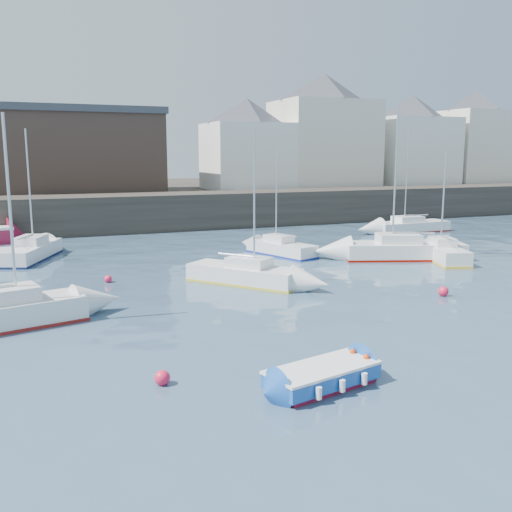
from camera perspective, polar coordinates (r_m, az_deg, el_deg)
name	(u,v)px	position (r m, az deg, el deg)	size (l,w,h in m)	color
water	(412,375)	(17.45, 15.31, -11.36)	(220.00, 220.00, 0.00)	#2D4760
quay_wall	(154,212)	(49.07, -10.19, 4.39)	(90.00, 5.00, 3.00)	#28231E
land_strip	(120,198)	(66.73, -13.44, 5.68)	(90.00, 32.00, 2.80)	#28231E
bldg_east_a	(324,130)	(62.54, 6.81, 12.39)	(13.36, 13.36, 11.80)	beige
bldg_east_b	(412,140)	(68.09, 15.29, 11.13)	(11.88, 11.88, 9.95)	white
bldg_east_c	(474,136)	(73.88, 20.98, 11.11)	(11.14, 11.14, 10.95)	beige
bldg_east_d	(247,143)	(58.24, -0.91, 11.21)	(11.14, 11.14, 8.95)	white
warehouse	(69,150)	(55.93, -18.22, 9.99)	(16.40, 10.40, 7.60)	#3D2D26
blue_dinghy	(322,376)	(15.97, 6.65, -11.79)	(3.46, 2.08, 0.62)	maroon
sailboat_a	(2,314)	(22.89, -24.07, -5.29)	(6.23, 3.28, 7.73)	white
sailboat_b	(245,274)	(28.05, -1.13, -1.79)	(5.05, 5.69, 7.45)	white
sailboat_c	(443,252)	(35.84, 18.21, 0.34)	(3.13, 5.19, 6.51)	white
sailboat_d	(403,250)	(35.78, 14.49, 0.61)	(7.56, 4.61, 9.20)	white
sailboat_f	(281,248)	(36.03, 2.51, 0.82)	(3.16, 5.21, 6.46)	white
sailboat_g	(410,226)	(48.52, 15.18, 2.91)	(6.62, 2.22, 8.33)	white
sailboat_h	(30,251)	(37.02, -21.66, 0.44)	(4.07, 6.33, 7.79)	white
buoy_near	(162,385)	(16.38, -9.34, -12.57)	(0.44, 0.44, 0.44)	#EA1D42
buoy_mid	(443,296)	(27.06, 18.20, -3.81)	(0.46, 0.46, 0.46)	#EA1D42
buoy_far	(108,282)	(29.32, -14.56, -2.57)	(0.38, 0.38, 0.38)	#EA1D42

